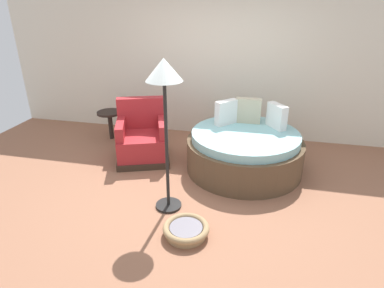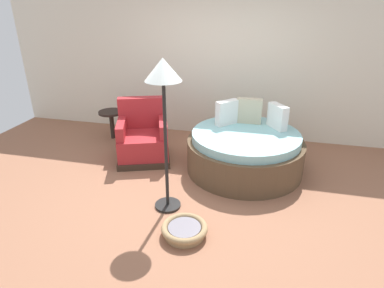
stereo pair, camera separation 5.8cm
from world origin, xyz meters
name	(u,v)px [view 1 (the left image)]	position (x,y,z in m)	size (l,w,h in m)	color
ground_plane	(188,190)	(0.00, 0.00, -0.01)	(8.00, 8.00, 0.02)	#936047
back_wall	(216,64)	(0.00, 2.15, 1.31)	(8.00, 0.12, 2.63)	silver
round_daybed	(244,150)	(0.68, 0.77, 0.31)	(1.71, 1.71, 0.98)	brown
red_armchair	(143,139)	(-0.93, 0.79, 0.33)	(1.02, 1.02, 0.94)	#38281E
pet_basket	(186,230)	(0.19, -0.91, 0.07)	(0.51, 0.51, 0.13)	#9E7F56
side_table	(110,117)	(-1.80, 1.43, 0.43)	(0.44, 0.44, 0.52)	#2D231E
floor_lamp	(164,86)	(-0.15, -0.43, 1.53)	(0.40, 0.40, 1.82)	black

